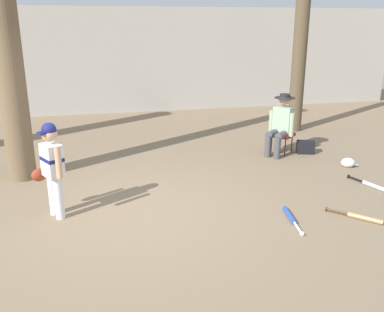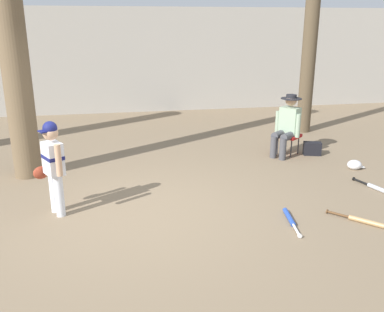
{
  "view_description": "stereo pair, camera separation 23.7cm",
  "coord_description": "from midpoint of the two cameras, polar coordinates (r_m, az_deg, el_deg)",
  "views": [
    {
      "loc": [
        -0.47,
        -5.25,
        2.51
      ],
      "look_at": [
        0.8,
        0.14,
        0.75
      ],
      "focal_mm": 39.12,
      "sensor_mm": 36.0,
      "label": 1
    },
    {
      "loc": [
        -0.24,
        -5.3,
        2.51
      ],
      "look_at": [
        0.8,
        0.14,
        0.75
      ],
      "focal_mm": 39.12,
      "sensor_mm": 36.0,
      "label": 2
    }
  ],
  "objects": [
    {
      "name": "bat_aluminum_silver",
      "position": [
        7.26,
        24.78,
        -4.02
      ],
      "size": [
        0.27,
        0.76,
        0.07
      ],
      "color": "#B7BCC6",
      "rests_on": "ground"
    },
    {
      "name": "bat_wood_tan",
      "position": [
        6.05,
        23.18,
        -8.08
      ],
      "size": [
        0.55,
        0.6,
        0.07
      ],
      "color": "tan",
      "rests_on": "ground"
    },
    {
      "name": "seated_spectator",
      "position": [
        8.41,
        13.64,
        4.28
      ],
      "size": [
        0.65,
        0.61,
        1.2
      ],
      "color": "#47474C",
      "rests_on": "ground"
    },
    {
      "name": "young_ballplayer",
      "position": [
        5.83,
        -17.4,
        -0.84
      ],
      "size": [
        0.49,
        0.53,
        1.31
      ],
      "color": "white",
      "rests_on": "ground"
    },
    {
      "name": "bat_blue_youth",
      "position": [
        5.78,
        14.4,
        -8.32
      ],
      "size": [
        0.18,
        0.76,
        0.07
      ],
      "color": "#2347AD",
      "rests_on": "ground"
    },
    {
      "name": "batting_helmet_white",
      "position": [
        8.13,
        22.07,
        -1.13
      ],
      "size": [
        0.3,
        0.23,
        0.18
      ],
      "color": "silver",
      "rests_on": "ground"
    },
    {
      "name": "handbag_beside_stool",
      "position": [
        8.7,
        16.82,
        0.98
      ],
      "size": [
        0.38,
        0.27,
        0.26
      ],
      "primitive_type": "cube",
      "rotation": [
        0.0,
        0.0,
        -0.29
      ],
      "color": "black",
      "rests_on": "ground"
    },
    {
      "name": "folding_stool",
      "position": [
        8.56,
        13.8,
        2.6
      ],
      "size": [
        0.56,
        0.56,
        0.41
      ],
      "color": "red",
      "rests_on": "ground"
    },
    {
      "name": "tree_behind_spectator",
      "position": [
        10.32,
        16.29,
        13.09
      ],
      "size": [
        0.51,
        0.51,
        4.15
      ],
      "color": "brown",
      "rests_on": "ground"
    },
    {
      "name": "ground_plane",
      "position": [
        5.86,
        -6.38,
        -7.87
      ],
      "size": [
        60.0,
        60.0,
        0.0
      ],
      "primitive_type": "plane",
      "color": "#7F6B51"
    },
    {
      "name": "concrete_back_wall",
      "position": [
        12.51,
        -9.41,
        12.69
      ],
      "size": [
        18.0,
        0.36,
        2.96
      ],
      "primitive_type": "cube",
      "color": "#ADA89E",
      "rests_on": "ground"
    }
  ]
}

